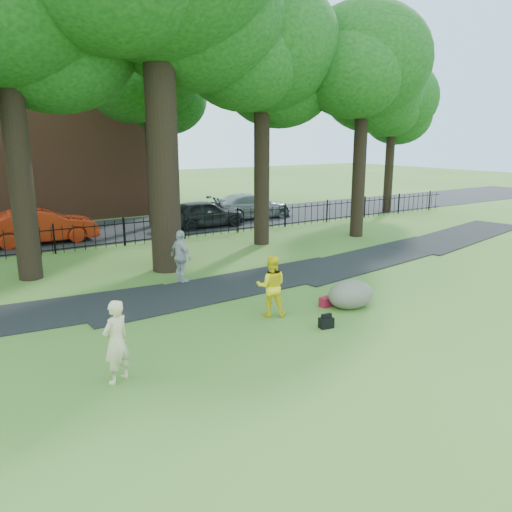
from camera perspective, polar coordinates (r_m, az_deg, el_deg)
ground at (r=13.06m, az=2.07°, el=-8.32°), size 120.00×120.00×0.00m
footpath at (r=16.68m, az=-2.72°, el=-3.42°), size 36.07×3.85×0.03m
street at (r=27.30m, az=-17.38°, el=2.65°), size 80.00×7.00×0.02m
iron_fence at (r=23.41m, az=-14.85°, el=2.59°), size 44.00×0.04×1.20m
tree_row at (r=20.08m, az=-11.28°, el=22.74°), size 26.82×7.96×12.42m
woman at (r=10.48m, az=-15.70°, el=-9.40°), size 0.75×0.65×1.73m
man at (r=13.72m, az=1.75°, el=-3.44°), size 1.05×0.98×1.71m
pedestrian at (r=17.00m, az=-8.56°, el=-0.08°), size 0.63×1.12×1.81m
boulder at (r=14.84m, az=10.78°, el=-4.11°), size 1.55×1.23×0.85m
backpack at (r=13.20m, az=8.03°, el=-7.57°), size 0.39×0.28×0.27m
red_bag at (r=14.80m, az=8.05°, el=-5.20°), size 0.43×0.30×0.28m
red_sedan at (r=25.12m, az=-23.40°, el=3.15°), size 4.96×1.74×1.63m
grey_car at (r=27.44m, az=-5.95°, el=4.86°), size 4.45×1.79×1.51m
silver_car at (r=30.30m, az=-0.56°, el=5.74°), size 5.22×2.23×1.50m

